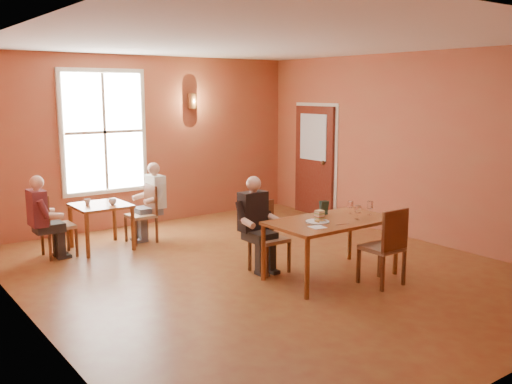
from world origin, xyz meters
TOP-DOWN VIEW (x-y plane):
  - ground at (0.00, 0.00)m, footprint 6.00×7.00m
  - wall_back at (0.00, 3.50)m, footprint 6.00×0.04m
  - wall_left at (-3.00, 0.00)m, footprint 0.04×7.00m
  - wall_right at (3.00, 0.00)m, footprint 0.04×7.00m
  - ceiling at (0.00, 0.00)m, footprint 6.00×7.00m
  - window at (-0.80, 3.45)m, footprint 1.36×0.10m
  - door at (2.94, 2.30)m, footprint 0.12×1.04m
  - wall_sconce at (0.90, 3.40)m, footprint 0.16×0.16m
  - main_table at (0.53, -0.71)m, footprint 1.63×0.92m
  - chair_diner_main at (0.03, -0.06)m, footprint 0.41×0.41m
  - diner_main at (0.03, -0.09)m, footprint 0.49×0.49m
  - chair_empty at (0.85, -1.28)m, footprint 0.43×0.43m
  - plate_food at (0.27, -0.73)m, footprint 0.35×0.35m
  - sandwich at (0.37, -0.66)m, footprint 0.10×0.09m
  - goblet_a at (0.99, -0.59)m, footprint 0.08×0.08m
  - goblet_b at (1.14, -0.81)m, footprint 0.10×0.10m
  - goblet_c at (0.81, -0.89)m, footprint 0.10×0.10m
  - menu_stand at (0.65, -0.44)m, footprint 0.12×0.08m
  - knife at (0.45, -0.99)m, footprint 0.19×0.06m
  - napkin at (0.10, -0.91)m, footprint 0.19×0.19m
  - second_table at (-1.34, 2.35)m, footprint 0.79×0.79m
  - chair_diner_white at (-0.69, 2.35)m, footprint 0.40×0.40m
  - diner_white at (-0.66, 2.35)m, footprint 0.48×0.48m
  - chair_diner_maroon at (-1.99, 2.35)m, footprint 0.42×0.42m
  - diner_maroon at (-2.02, 2.35)m, footprint 0.47×0.47m
  - cup_a at (-1.20, 2.22)m, footprint 0.14×0.14m
  - cup_b at (-1.51, 2.45)m, footprint 0.10×0.10m

SIDE VIEW (x-z plane):
  - ground at x=0.00m, z-range -0.01..0.01m
  - second_table at x=-1.34m, z-range 0.00..0.69m
  - main_table at x=0.53m, z-range 0.00..0.76m
  - chair_diner_white at x=-0.69m, z-range 0.00..0.91m
  - chair_diner_main at x=0.03m, z-range 0.00..0.93m
  - chair_diner_maroon at x=-1.99m, z-range 0.00..0.94m
  - chair_empty at x=0.85m, z-range 0.00..0.98m
  - diner_maroon at x=-2.02m, z-range 0.00..1.19m
  - diner_white at x=-0.66m, z-range 0.00..1.21m
  - diner_main at x=0.03m, z-range 0.00..1.23m
  - cup_b at x=-1.51m, z-range 0.69..0.78m
  - cup_a at x=-1.20m, z-range 0.69..0.78m
  - knife at x=0.45m, z-range 0.76..0.77m
  - napkin at x=0.10m, z-range 0.76..0.77m
  - plate_food at x=0.27m, z-range 0.76..0.80m
  - sandwich at x=0.37m, z-range 0.76..0.88m
  - goblet_a at x=0.99m, z-range 0.76..0.95m
  - menu_stand at x=0.65m, z-range 0.76..0.95m
  - goblet_c at x=0.81m, z-range 0.76..0.96m
  - goblet_b at x=1.14m, z-range 0.76..0.97m
  - door at x=2.94m, z-range 0.00..2.10m
  - wall_back at x=0.00m, z-range 0.00..3.00m
  - wall_left at x=-3.00m, z-range 0.00..3.00m
  - wall_right at x=3.00m, z-range 0.00..3.00m
  - window at x=-0.80m, z-range 0.72..2.68m
  - wall_sconce at x=0.90m, z-range 2.06..2.34m
  - ceiling at x=0.00m, z-range 2.98..3.02m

